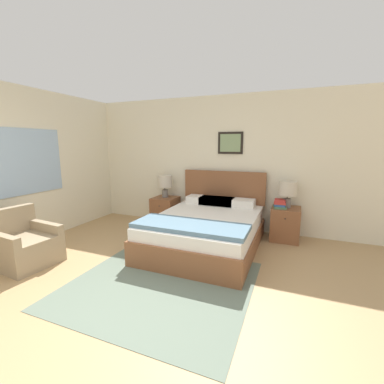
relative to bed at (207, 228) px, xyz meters
name	(u,v)px	position (x,y,z in m)	size (l,w,h in m)	color
ground_plane	(104,324)	(-0.28, -2.17, -0.30)	(16.00, 16.00, 0.00)	tan
wall_back	(212,163)	(-0.28, 1.12, 1.00)	(7.51, 0.09, 2.60)	beige
wall_left	(46,165)	(-2.87, -0.56, 1.00)	(0.08, 5.66, 2.60)	beige
area_rug_main	(161,283)	(-0.13, -1.34, -0.30)	(2.12, 2.00, 0.01)	slate
bed	(207,228)	(0.00, 0.00, 0.00)	(1.62, 2.16, 1.16)	brown
armchair	(24,245)	(-2.19, -1.57, -0.04)	(0.83, 0.76, 0.78)	#998466
nightstand_near_window	(165,211)	(-1.19, 0.79, -0.01)	(0.48, 0.52, 0.58)	brown
nightstand_by_door	(285,224)	(1.19, 0.79, -0.01)	(0.48, 0.52, 0.58)	brown
table_lamp_near_window	(165,182)	(-1.20, 0.82, 0.59)	(0.30, 0.30, 0.46)	slate
table_lamp_by_door	(288,190)	(1.19, 0.82, 0.59)	(0.30, 0.30, 0.46)	slate
book_thick_bottom	(280,207)	(1.08, 0.75, 0.30)	(0.24, 0.28, 0.04)	#4C7551
book_hardcover_middle	(280,205)	(1.08, 0.75, 0.33)	(0.19, 0.22, 0.04)	#335693
book_novel_upper	(280,203)	(1.08, 0.75, 0.37)	(0.20, 0.23, 0.04)	#B7332D
book_slim_near_top	(280,200)	(1.08, 0.75, 0.41)	(0.18, 0.21, 0.04)	#B7332D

